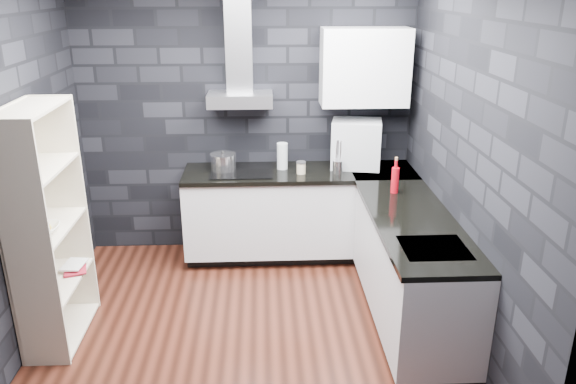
{
  "coord_description": "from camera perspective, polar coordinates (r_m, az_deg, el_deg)",
  "views": [
    {
      "loc": [
        0.15,
        -3.76,
        2.57
      ],
      "look_at": [
        0.35,
        0.45,
        1.0
      ],
      "focal_mm": 35.0,
      "sensor_mm": 36.0,
      "label": 1
    }
  ],
  "objects": [
    {
      "name": "hood_body",
      "position": [
        5.29,
        -4.89,
        9.35
      ],
      "size": [
        0.6,
        0.34,
        0.12
      ],
      "primitive_type": "cube",
      "color": "silver",
      "rests_on": "wall_back"
    },
    {
      "name": "cooktop",
      "position": [
        5.33,
        -4.72,
        2.17
      ],
      "size": [
        0.58,
        0.5,
        0.01
      ],
      "primitive_type": "cube",
      "color": "black",
      "rests_on": "counter_back_top"
    },
    {
      "name": "counter_right_cab",
      "position": [
        4.54,
        12.39,
        -7.52
      ],
      "size": [
        0.6,
        1.8,
        0.76
      ],
      "primitive_type": "cube",
      "color": "silver",
      "rests_on": "ground"
    },
    {
      "name": "counter_corner_top",
      "position": [
        5.46,
        9.6,
        2.09
      ],
      "size": [
        0.62,
        0.62,
        0.04
      ],
      "primitive_type": "cube",
      "color": "black",
      "rests_on": "counter_right_cab"
    },
    {
      "name": "wall_left",
      "position": [
        4.34,
        -26.76,
        1.84
      ],
      "size": [
        0.05,
        3.2,
        2.7
      ],
      "primitive_type": "cube",
      "color": "black",
      "rests_on": "ground"
    },
    {
      "name": "toekick_right",
      "position": [
        4.76,
        12.47,
        -12.08
      ],
      "size": [
        0.5,
        1.78,
        0.1
      ],
      "primitive_type": "cube",
      "color": "black",
      "rests_on": "ground"
    },
    {
      "name": "wall_back",
      "position": [
        5.53,
        -4.23,
        7.61
      ],
      "size": [
        3.2,
        0.05,
        2.7
      ],
      "primitive_type": "cube",
      "color": "black",
      "rests_on": "ground"
    },
    {
      "name": "toekick_back",
      "position": [
        5.7,
        1.1,
        -5.82
      ],
      "size": [
        2.18,
        0.5,
        0.1
      ],
      "primitive_type": "cube",
      "color": "black",
      "rests_on": "ground"
    },
    {
      "name": "utensil_crock",
      "position": [
        5.26,
        5.08,
        2.55
      ],
      "size": [
        0.12,
        0.12,
        0.12
      ],
      "primitive_type": "cylinder",
      "rotation": [
        0.0,
        0.0,
        0.38
      ],
      "color": "silver",
      "rests_on": "counter_back_top"
    },
    {
      "name": "wall_right",
      "position": [
        4.22,
        17.88,
        2.6
      ],
      "size": [
        0.05,
        3.2,
        2.7
      ],
      "primitive_type": "cube",
      "color": "black",
      "rests_on": "ground"
    },
    {
      "name": "red_bottle",
      "position": [
        4.82,
        10.81,
        1.18
      ],
      "size": [
        0.07,
        0.07,
        0.22
      ],
      "primitive_type": "cylinder",
      "rotation": [
        0.0,
        0.0,
        0.05
      ],
      "color": "#A90915",
      "rests_on": "counter_right_top"
    },
    {
      "name": "wall_front",
      "position": [
        2.47,
        -5.98,
        -9.35
      ],
      "size": [
        3.2,
        0.05,
        2.7
      ],
      "primitive_type": "cube",
      "color": "black",
      "rests_on": "ground"
    },
    {
      "name": "book_red",
      "position": [
        4.7,
        -21.99,
        -6.36
      ],
      "size": [
        0.17,
        0.07,
        0.23
      ],
      "primitive_type": "imported",
      "rotation": [
        0.0,
        0.0,
        0.29
      ],
      "color": "maroon",
      "rests_on": "bookshelf"
    },
    {
      "name": "pot",
      "position": [
        5.35,
        -6.59,
        3.0
      ],
      "size": [
        0.29,
        0.29,
        0.14
      ],
      "primitive_type": "cylinder",
      "rotation": [
        0.0,
        0.0,
        0.26
      ],
      "color": "silver",
      "rests_on": "cooktop"
    },
    {
      "name": "counter_back_cab",
      "position": [
        5.49,
        1.15,
        -1.97
      ],
      "size": [
        2.2,
        0.6,
        0.76
      ],
      "primitive_type": "cube",
      "color": "silver",
      "rests_on": "ground"
    },
    {
      "name": "upper_cabinet",
      "position": [
        5.32,
        7.79,
        12.46
      ],
      "size": [
        0.8,
        0.35,
        0.7
      ],
      "primitive_type": "cube",
      "color": "silver",
      "rests_on": "wall_back"
    },
    {
      "name": "hood_chimney",
      "position": [
        5.29,
        -5.03,
        14.92
      ],
      "size": [
        0.24,
        0.2,
        0.9
      ],
      "primitive_type": "cube",
      "color": "silver",
      "rests_on": "hood_body"
    },
    {
      "name": "sink_rim",
      "position": [
        3.93,
        14.64,
        -5.55
      ],
      "size": [
        0.44,
        0.4,
        0.01
      ],
      "primitive_type": "cube",
      "color": "silver",
      "rests_on": "counter_right_top"
    },
    {
      "name": "counter_back_top",
      "position": [
        5.34,
        1.19,
        1.96
      ],
      "size": [
        2.2,
        0.62,
        0.04
      ],
      "primitive_type": "cube",
      "color": "black",
      "rests_on": "counter_back_cab"
    },
    {
      "name": "ground",
      "position": [
        4.56,
        -4.26,
        -13.96
      ],
      "size": [
        3.2,
        3.2,
        0.0
      ],
      "primitive_type": "plane",
      "color": "#411C12"
    },
    {
      "name": "fruit_bowl",
      "position": [
        4.34,
        -23.72,
        -3.49
      ],
      "size": [
        0.25,
        0.25,
        0.06
      ],
      "primitive_type": "imported",
      "rotation": [
        0.0,
        0.0,
        0.06
      ],
      "color": "white",
      "rests_on": "bookshelf"
    },
    {
      "name": "book_second",
      "position": [
        4.75,
        -21.92,
        -5.78
      ],
      "size": [
        0.16,
        0.03,
        0.21
      ],
      "primitive_type": "imported",
      "rotation": [
        0.0,
        0.0,
        -0.11
      ],
      "color": "#B2B2B2",
      "rests_on": "bookshelf"
    },
    {
      "name": "glass_vase",
      "position": [
        5.36,
        -0.59,
        3.67
      ],
      "size": [
        0.1,
        0.1,
        0.25
      ],
      "primitive_type": "cylinder",
      "rotation": [
        0.0,
        0.0,
        -0.02
      ],
      "color": "silver",
      "rests_on": "counter_back_top"
    },
    {
      "name": "bookshelf",
      "position": [
        4.45,
        -23.21,
        -3.39
      ],
      "size": [
        0.54,
        0.86,
        1.8
      ],
      "primitive_type": "cube",
      "rotation": [
        0.0,
        0.0,
        -0.27
      ],
      "color": "beige",
      "rests_on": "ground"
    },
    {
      "name": "counter_right_top",
      "position": [
        4.37,
        12.65,
        -2.88
      ],
      "size": [
        0.62,
        1.8,
        0.04
      ],
      "primitive_type": "cube",
      "color": "black",
      "rests_on": "counter_right_cab"
    },
    {
      "name": "storage_jar",
      "position": [
        5.24,
        1.34,
        2.42
      ],
      "size": [
        0.09,
        0.09,
        0.1
      ],
      "primitive_type": "cylinder",
      "rotation": [
        0.0,
        0.0,
        0.15
      ],
      "color": "beige",
      "rests_on": "counter_back_top"
    },
    {
      "name": "appliance_garage",
      "position": [
        5.44,
        6.93,
        4.87
      ],
      "size": [
        0.52,
        0.44,
        0.46
      ],
      "primitive_type": "cube",
      "rotation": [
        0.0,
        0.0,
        -0.18
      ],
      "color": "silver",
      "rests_on": "counter_back_top"
    }
  ]
}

